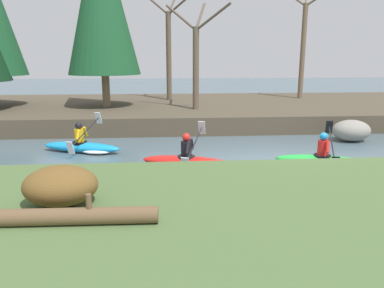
# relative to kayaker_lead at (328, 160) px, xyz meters

# --- Properties ---
(ground_plane) EXTENTS (90.00, 90.00, 0.00)m
(ground_plane) POSITION_rel_kayaker_lead_xyz_m (-1.34, 0.61, -0.20)
(ground_plane) COLOR #4C606B
(riverbank_near) EXTENTS (44.00, 5.31, 0.81)m
(riverbank_near) POSITION_rel_kayaker_lead_xyz_m (-1.34, -4.59, 0.21)
(riverbank_near) COLOR #4C6638
(riverbank_near) RESTS_ON ground
(riverbank_far) EXTENTS (44.00, 9.93, 0.74)m
(riverbank_far) POSITION_rel_kayaker_lead_xyz_m (-1.34, 9.43, 0.17)
(riverbank_far) COLOR #4C4233
(riverbank_far) RESTS_ON ground
(bare_tree_upstream) EXTENTS (3.43, 3.39, 6.21)m
(bare_tree_upstream) POSITION_rel_kayaker_lead_xyz_m (-4.29, 11.00, 3.47)
(bare_tree_upstream) COLOR brown
(bare_tree_upstream) RESTS_ON riverbank_far
(bare_tree_mid_upstream) EXTENTS (2.69, 2.65, 4.79)m
(bare_tree_mid_upstream) POSITION_rel_kayaker_lead_xyz_m (-3.16, 7.09, 2.81)
(bare_tree_mid_upstream) COLOR brown
(bare_tree_mid_upstream) RESTS_ON riverbank_far
(bare_tree_mid_downstream) EXTENTS (3.81, 3.76, 6.93)m
(bare_tree_mid_downstream) POSITION_rel_kayaker_lead_xyz_m (3.27, 11.28, 3.81)
(bare_tree_mid_downstream) COLOR brown
(bare_tree_mid_downstream) RESTS_ON riverbank_far
(shrub_clump_nearest) EXTENTS (1.15, 0.96, 0.62)m
(shrub_clump_nearest) POSITION_rel_kayaker_lead_xyz_m (-6.28, -4.27, 0.92)
(shrub_clump_nearest) COLOR brown
(shrub_clump_nearest) RESTS_ON riverbank_near
(kayaker_lead) EXTENTS (2.75, 2.02, 1.20)m
(kayaker_lead) POSITION_rel_kayaker_lead_xyz_m (0.00, 0.00, 0.00)
(kayaker_lead) COLOR green
(kayaker_lead) RESTS_ON ground
(kayaker_middle) EXTENTS (2.75, 2.02, 1.20)m
(kayaker_middle) POSITION_rel_kayaker_lead_xyz_m (-3.88, 0.18, 0.00)
(kayaker_middle) COLOR red
(kayaker_middle) RESTS_ON ground
(kayaker_trailing) EXTENTS (2.76, 2.02, 1.20)m
(kayaker_trailing) POSITION_rel_kayaker_lead_xyz_m (-7.27, 2.26, 0.00)
(kayaker_trailing) COLOR #1993D6
(kayaker_trailing) RESTS_ON ground
(boulder_midstream) EXTENTS (1.41, 1.11, 0.80)m
(boulder_midstream) POSITION_rel_kayaker_lead_xyz_m (2.31, 3.23, 0.20)
(boulder_midstream) COLOR gray
(boulder_midstream) RESTS_ON ground
(driftwood_log) EXTENTS (2.30, 0.29, 0.44)m
(driftwood_log) POSITION_rel_kayaker_lead_xyz_m (-5.90, -5.02, 0.73)
(driftwood_log) COLOR brown
(driftwood_log) RESTS_ON riverbank_near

